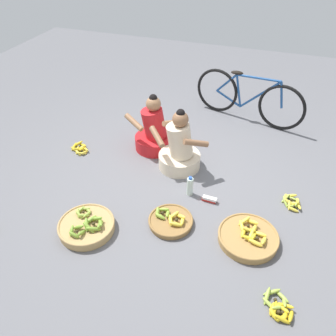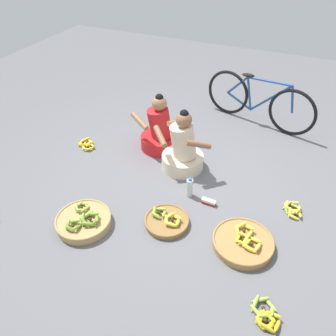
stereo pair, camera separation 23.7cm
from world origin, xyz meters
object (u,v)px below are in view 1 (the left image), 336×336
object	(u,v)px
vendor_woman_front	(180,150)
packet_carton_stack	(209,199)
banana_basket_mid_left	(171,221)
water_bottle	(190,186)
bicycle_leaning	(248,98)
loose_bananas_back_right	(292,202)
banana_basket_back_left	(248,237)
banana_basket_front_left	(87,226)
vendor_woman_behind	(154,132)
loose_bananas_mid_right	(279,307)
loose_bananas_front_right	(80,149)

from	to	relation	value
vendor_woman_front	packet_carton_stack	world-z (taller)	vendor_woman_front
banana_basket_mid_left	water_bottle	size ratio (longest dim) A/B	1.86
bicycle_leaning	loose_bananas_back_right	bearing A→B (deg)	-65.26
bicycle_leaning	packet_carton_stack	size ratio (longest dim) A/B	9.82
banana_basket_back_left	banana_basket_front_left	world-z (taller)	banana_basket_front_left
vendor_woman_behind	water_bottle	world-z (taller)	vendor_woman_behind
banana_basket_mid_left	loose_bananas_mid_right	bearing A→B (deg)	-27.95
loose_bananas_back_right	packet_carton_stack	world-z (taller)	loose_bananas_back_right
vendor_woman_behind	loose_bananas_mid_right	size ratio (longest dim) A/B	2.52
loose_bananas_mid_right	loose_bananas_front_right	bearing A→B (deg)	151.94
bicycle_leaning	banana_basket_mid_left	xyz separation A→B (m)	(-0.39, -2.41, -0.32)
vendor_woman_behind	loose_bananas_front_right	world-z (taller)	vendor_woman_behind
banana_basket_back_left	packet_carton_stack	distance (m)	0.64
vendor_woman_front	bicycle_leaning	distance (m)	1.58
bicycle_leaning	loose_bananas_mid_right	bearing A→B (deg)	-76.09
banana_basket_mid_left	loose_bananas_mid_right	distance (m)	1.29
banana_basket_back_left	banana_basket_mid_left	size ratio (longest dim) A/B	1.28
banana_basket_back_left	water_bottle	world-z (taller)	water_bottle
banana_basket_back_left	loose_bananas_front_right	distance (m)	2.51
loose_bananas_back_right	banana_basket_back_left	bearing A→B (deg)	-119.34
loose_bananas_mid_right	loose_bananas_front_right	distance (m)	3.08
vendor_woman_front	bicycle_leaning	world-z (taller)	vendor_woman_front
bicycle_leaning	banana_basket_mid_left	distance (m)	2.46
vendor_woman_front	banana_basket_mid_left	world-z (taller)	vendor_woman_front
bicycle_leaning	loose_bananas_front_right	world-z (taller)	bicycle_leaning
loose_bananas_back_right	vendor_woman_behind	bearing A→B (deg)	163.95
vendor_woman_front	banana_basket_front_left	distance (m)	1.44
bicycle_leaning	packet_carton_stack	world-z (taller)	bicycle_leaning
banana_basket_back_left	loose_bananas_mid_right	xyz separation A→B (m)	(0.34, -0.64, -0.02)
loose_bananas_back_right	loose_bananas_front_right	xyz separation A→B (m)	(-2.75, 0.13, 0.00)
loose_bananas_mid_right	vendor_woman_front	bearing A→B (deg)	130.91
banana_basket_mid_left	loose_bananas_back_right	distance (m)	1.37
loose_bananas_mid_right	water_bottle	size ratio (longest dim) A/B	1.25
banana_basket_front_left	loose_bananas_mid_right	world-z (taller)	banana_basket_front_left
banana_basket_front_left	water_bottle	distance (m)	1.20
vendor_woman_front	packet_carton_stack	bearing A→B (deg)	-44.11
loose_bananas_front_right	water_bottle	xyz separation A→B (m)	(1.64, -0.35, 0.09)
loose_bananas_back_right	packet_carton_stack	xyz separation A→B (m)	(-0.87, -0.26, 0.00)
banana_basket_back_left	vendor_woman_behind	bearing A→B (deg)	140.19
loose_bananas_front_right	loose_bananas_back_right	bearing A→B (deg)	-2.77
packet_carton_stack	loose_bananas_mid_right	bearing A→B (deg)	-51.72
banana_basket_back_left	loose_bananas_back_right	size ratio (longest dim) A/B	2.22
banana_basket_front_left	loose_bananas_back_right	xyz separation A→B (m)	(1.95, 1.07, -0.03)
vendor_woman_front	water_bottle	bearing A→B (deg)	-59.30
vendor_woman_behind	bicycle_leaning	bearing A→B (deg)	48.54
vendor_woman_front	water_bottle	xyz separation A→B (m)	(0.27, -0.45, -0.14)
banana_basket_front_left	loose_bananas_front_right	distance (m)	1.45
vendor_woman_behind	packet_carton_stack	world-z (taller)	vendor_woman_behind
banana_basket_back_left	loose_bananas_front_right	xyz separation A→B (m)	(-2.37, 0.81, -0.02)
loose_bananas_back_right	vendor_woman_front	bearing A→B (deg)	170.27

